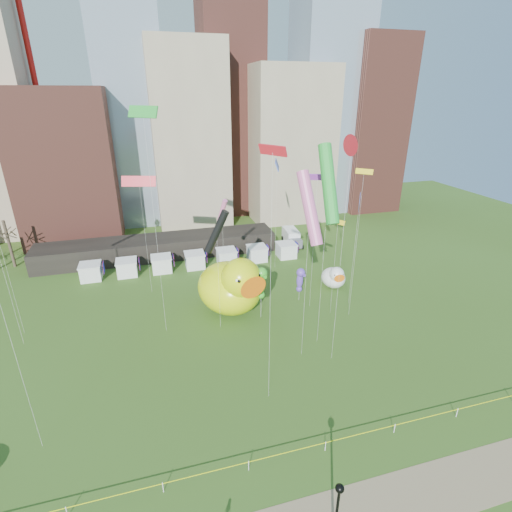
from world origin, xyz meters
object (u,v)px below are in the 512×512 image
object	(u,v)px
big_duck	(232,286)
seahorse_purple	(300,278)
small_duck	(334,277)
lamppost	(337,507)
seahorse_green	(261,281)
box_truck	(292,237)

from	to	relation	value
big_duck	seahorse_purple	distance (m)	9.04
small_duck	lamppost	xyz separation A→B (m)	(-14.92, -30.05, 1.49)
seahorse_green	box_truck	world-z (taller)	seahorse_green
big_duck	seahorse_purple	world-z (taller)	big_duck
seahorse_purple	box_truck	bearing A→B (deg)	61.64
lamppost	big_duck	bearing A→B (deg)	90.06
big_duck	seahorse_green	world-z (taller)	big_duck
seahorse_purple	box_truck	xyz separation A→B (m)	(6.29, 19.41, -1.88)
lamppost	box_truck	xyz separation A→B (m)	(15.29, 47.40, -1.78)
small_duck	lamppost	world-z (taller)	lamppost
small_duck	seahorse_green	bearing A→B (deg)	-150.34
big_duck	box_truck	xyz separation A→B (m)	(15.32, 19.83, -2.31)
big_duck	seahorse_green	distance (m)	4.02
seahorse_purple	lamppost	world-z (taller)	lamppost
lamppost	box_truck	size ratio (longest dim) A/B	0.82
seahorse_green	lamppost	xyz separation A→B (m)	(-2.99, -25.30, -1.89)
big_duck	lamppost	bearing A→B (deg)	-108.26
small_duck	box_truck	size ratio (longest dim) A/B	0.77
seahorse_purple	box_truck	size ratio (longest dim) A/B	0.75
small_duck	box_truck	bearing A→B (deg)	96.74
seahorse_purple	box_truck	distance (m)	20.49
box_truck	seahorse_purple	bearing A→B (deg)	-103.55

